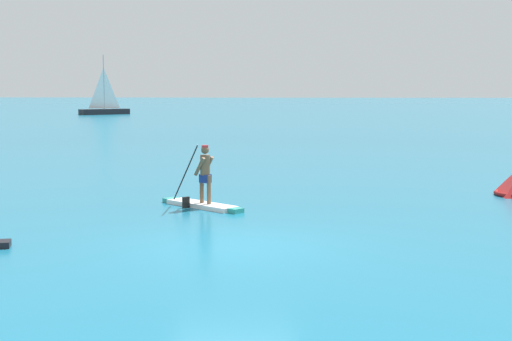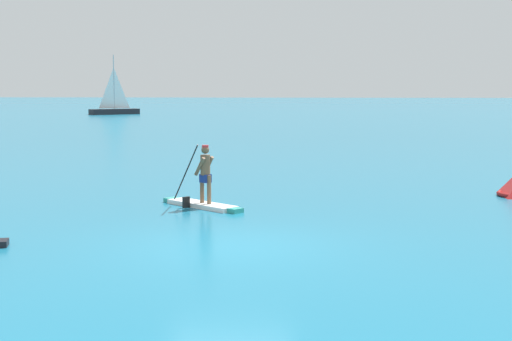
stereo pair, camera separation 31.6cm
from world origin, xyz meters
name	(u,v)px [view 1 (the left image)]	position (x,y,z in m)	size (l,w,h in m)	color
ground	(233,246)	(0.00, 0.00, 0.00)	(440.00, 440.00, 0.00)	#196B8C
paddleboarder_mid_center	(202,193)	(-1.27, 4.75, 0.38)	(2.42, 2.10, 1.75)	white
sailboat_left_horizon	(104,108)	(-22.28, 71.49, 0.81)	(5.50, 4.99, 7.03)	black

